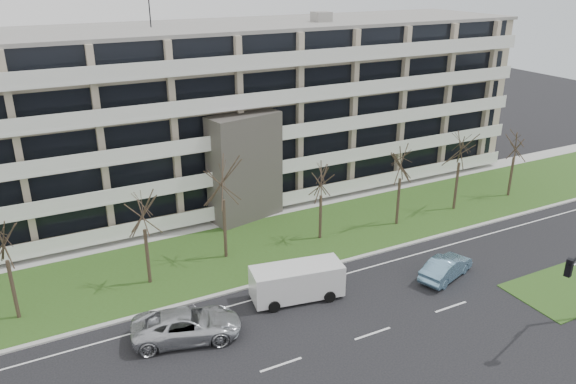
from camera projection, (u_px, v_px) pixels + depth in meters
ground at (373, 334)px, 32.79m from camera, size 160.00×160.00×0.00m
grass_verge at (275, 243)px, 43.48m from camera, size 90.00×10.00×0.06m
curb at (306, 271)px, 39.36m from camera, size 90.00×0.35×0.12m
sidewalk at (246, 217)px, 48.01m from camera, size 90.00×2.00×0.08m
grass_median at (564, 290)px, 37.12m from camera, size 7.00×5.00×0.06m
lane_edge_line at (317, 282)px, 38.14m from camera, size 90.00×0.12×0.01m
apartment_building at (214, 113)px, 50.78m from camera, size 60.50×15.10×18.75m
silver_pickup at (187, 325)px, 32.12m from camera, size 6.76×4.39×1.73m
blue_sedan at (446, 267)px, 38.43m from camera, size 4.96×3.06×1.54m
white_van at (298, 279)px, 35.86m from camera, size 6.16×3.17×2.28m
tree_1 at (2, 237)px, 32.21m from camera, size 3.54×3.54×7.07m
tree_2 at (142, 208)px, 36.00m from camera, size 3.56×3.56×7.12m
tree_3 at (222, 176)px, 39.05m from camera, size 4.09×4.09×8.19m
tree_4 at (321, 179)px, 42.40m from camera, size 3.24×3.24×6.48m
tree_5 at (401, 160)px, 44.61m from camera, size 3.61×3.61×7.22m
tree_6 at (461, 144)px, 47.38m from camera, size 3.85×3.85×7.70m
tree_7 at (516, 142)px, 50.52m from camera, size 3.39×3.39×6.77m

